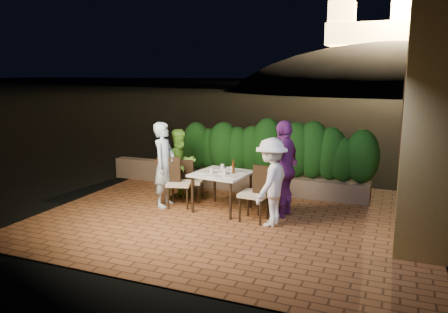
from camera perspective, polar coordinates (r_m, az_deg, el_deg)
The scene contains 31 objects.
ground at distance 7.90m, azimuth 0.25°, elevation -8.83°, with size 400.00×400.00×0.00m, color black.
terrace_floor at distance 8.36m, azimuth 1.54°, elevation -8.11°, with size 7.00×6.00×0.15m, color brown.
window_pane at distance 8.43m, azimuth 22.51°, elevation 5.67°, with size 0.08×1.00×1.40m, color black.
window_frame at distance 8.43m, azimuth 22.44°, elevation 5.67°, with size 0.06×1.15×1.55m, color black.
planter at distance 9.87m, azimuth 6.34°, elevation -3.54°, with size 4.20×0.55×0.40m, color brown.
hedge at distance 9.71m, azimuth 6.43°, elevation 0.75°, with size 4.00×0.70×1.10m, color #11380F, non-canonical shape.
parapet at distance 11.03m, azimuth -8.83°, elevation -1.80°, with size 2.20×0.30×0.50m, color brown.
hill at distance 67.24m, azimuth 21.45°, elevation 4.45°, with size 52.00×40.00×22.00m, color black.
fortress at distance 67.37m, azimuth 22.34°, elevation 16.78°, with size 26.00×8.00×8.00m, color #FFCC7A, non-canonical shape.
dining_table at distance 8.52m, azimuth -0.25°, elevation -4.58°, with size 1.01×1.01×0.75m, color white, non-canonical shape.
plate_nw at distance 8.40m, azimuth -2.54°, elevation -2.12°, with size 0.23×0.23×0.01m, color white.
plate_sw at distance 8.75m, azimuth -1.15°, elevation -1.59°, with size 0.23×0.23×0.01m, color white.
plate_ne at distance 8.09m, azimuth 0.72°, elevation -2.61°, with size 0.25×0.25×0.01m, color white.
plate_se at distance 8.50m, azimuth 2.28°, elevation -1.97°, with size 0.22×0.22×0.01m, color white.
plate_centre at distance 8.41m, azimuth -0.04°, elevation -2.10°, with size 0.24×0.24×0.01m, color white.
plate_front at distance 8.11m, azimuth -1.34°, elevation -2.59°, with size 0.22×0.22×0.01m, color white.
glass_nw at distance 8.35m, azimuth -1.62°, elevation -1.86°, with size 0.06×0.06×0.11m, color silver.
glass_sw at distance 8.65m, azimuth -0.21°, elevation -1.37°, with size 0.07×0.07×0.12m, color silver.
glass_ne at distance 8.25m, azimuth 0.13°, elevation -2.02°, with size 0.06×0.06×0.11m, color silver.
glass_se at distance 8.52m, azimuth 1.01°, elevation -1.61°, with size 0.06×0.06×0.10m, color silver.
beer_bottle at distance 8.34m, azimuth 1.23°, elevation -1.29°, with size 0.05×0.05×0.28m, color #4F280D, non-canonical shape.
bowl at distance 8.67m, azimuth 0.42°, elevation -1.61°, with size 0.17×0.17×0.04m, color white.
chair_left_front at distance 8.75m, azimuth -5.81°, elevation -3.35°, with size 0.47×0.47×1.01m, color black, non-canonical shape.
chair_left_back at distance 9.14m, azimuth -4.11°, elevation -3.16°, with size 0.40×0.40×0.87m, color black, non-canonical shape.
chair_right_front at distance 7.90m, azimuth 3.96°, elevation -4.76°, with size 0.48×0.48×1.04m, color black, non-canonical shape.
chair_right_back at distance 8.35m, azimuth 5.82°, elevation -4.52°, with size 0.40×0.40×0.87m, color black, non-canonical shape.
diner_blue at distance 8.77m, azimuth -7.82°, elevation -1.05°, with size 0.62×0.41×1.70m, color silver.
diner_green at distance 9.28m, azimuth -5.69°, elevation -1.00°, with size 0.72×0.56×1.49m, color #89DD45.
diner_white at distance 7.64m, azimuth 6.17°, elevation -3.35°, with size 1.00×0.58×1.55m, color white.
diner_purple at distance 8.15m, azimuth 7.85°, elevation -1.58°, with size 1.06×0.44×1.80m, color #752A7F.
parapet_lamp at distance 10.86m, azimuth -8.02°, elevation -0.24°, with size 0.10×0.10×0.14m, color orange.
Camera 1 is at (2.77, -6.91, 2.64)m, focal length 35.00 mm.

